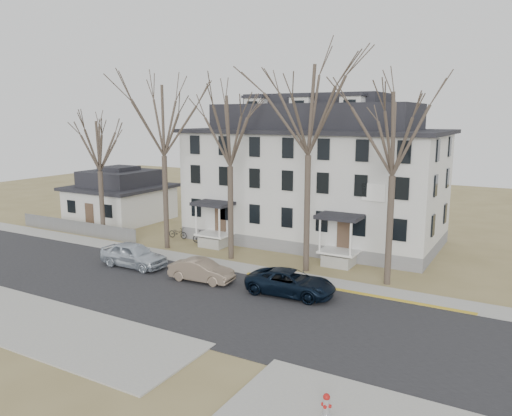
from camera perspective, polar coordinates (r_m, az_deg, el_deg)
The scene contains 19 objects.
ground at distance 26.57m, azimuth -5.15°, elevation -12.37°, with size 120.00×120.00×0.00m, color olive.
main_road at distance 28.11m, azimuth -2.78°, elevation -11.03°, with size 120.00×10.00×0.04m, color #27272A.
far_sidewalk at distance 33.02m, azimuth 2.84°, elevation -7.71°, with size 120.00×2.00×0.08m, color #A09F97.
near_sidewalk_left at distance 28.62m, azimuth -24.78°, elevation -11.62°, with size 20.00×5.00×0.08m, color #A09F97.
yellow_curb at distance 30.42m, azimuth 10.62°, elevation -9.50°, with size 14.00×0.25×0.06m, color gold.
boarding_house at distance 41.55m, azimuth 6.65°, elevation 3.60°, with size 20.80×12.36×12.05m.
small_house at distance 51.62m, azimuth -15.23°, elevation 1.13°, with size 8.70×8.70×5.00m.
fence at distance 47.00m, azimuth -19.80°, elevation -2.82°, with size 14.00×0.06×1.20m, color gray.
tree_far_left at distance 38.98m, azimuth -10.60°, elevation 10.36°, with size 8.40×8.40×13.72m.
tree_mid_left at distance 35.43m, azimuth -3.01°, elevation 9.33°, with size 7.80×7.80×12.74m.
tree_center at distance 32.59m, azimuth 6.08°, elevation 11.80°, with size 9.00×9.00×14.70m.
tree_mid_right at distance 30.80m, azimuth 15.56°, elevation 8.80°, with size 7.80×7.80×12.74m.
tree_bungalow at distance 43.86m, azimuth -17.57°, elevation 7.14°, with size 6.60×6.60×10.78m.
car_silver at distance 35.53m, azimuth -13.81°, elevation -5.27°, with size 2.00×4.96×1.69m, color silver.
car_tan at distance 31.80m, azimuth -6.25°, elevation -7.17°, with size 1.46×4.19×1.38m, color #7D6A57.
car_navy at distance 29.38m, azimuth 4.00°, elevation -8.57°, with size 2.41×5.22×1.45m, color black.
bicycle_left at distance 42.99m, azimuth -8.92°, elevation -2.86°, with size 0.64×1.84×0.97m, color black.
bicycle_right at distance 41.19m, azimuth -6.04°, elevation -3.32°, with size 0.49×1.74×1.04m, color black.
fire_hydrant at distance 18.75m, azimuth 8.04°, elevation -21.38°, with size 0.35×0.33×0.85m.
Camera 1 is at (14.06, -20.05, 10.29)m, focal length 35.00 mm.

